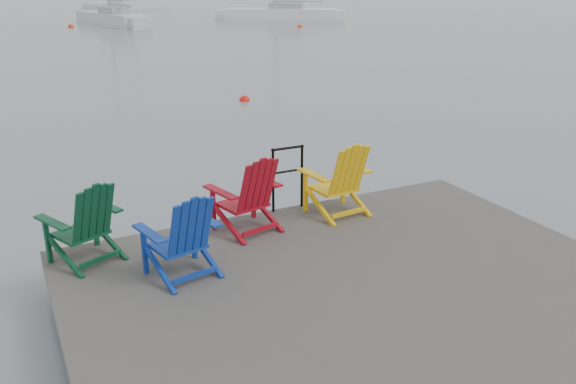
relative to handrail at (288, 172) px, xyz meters
name	(u,v)px	position (x,y,z in m)	size (l,w,h in m)	color
ground	(367,332)	(-0.25, -2.45, -1.04)	(400.00, 400.00, 0.00)	gray
dock	(368,304)	(-0.25, -2.45, -0.69)	(6.00, 5.00, 1.40)	#302D2A
handrail	(288,172)	(0.00, 0.00, 0.00)	(0.48, 0.04, 0.90)	black
chair_green	(85,222)	(-2.75, -0.47, -0.05)	(0.95, 0.91, 0.98)	#0B4025
chair_blue	(183,235)	(-1.87, -1.29, -0.05)	(0.89, 0.84, 0.98)	#0E3398
chair_red	(249,194)	(-0.78, -0.48, -0.03)	(0.93, 0.88, 1.01)	#9F0B19
chair_yellow	(340,178)	(0.54, -0.48, -0.02)	(0.88, 0.82, 1.03)	yellow
sailboat_near	(113,20)	(4.64, 36.91, -0.69)	(3.83, 7.82, 10.56)	silver
sailboat_mid	(129,6)	(9.22, 53.14, -0.69)	(8.79, 8.00, 12.92)	silver
sailboat_far	(281,15)	(17.03, 36.11, -0.69)	(8.31, 6.33, 11.64)	white
buoy_a	(245,101)	(3.15, 9.38, -1.04)	(0.31, 0.31, 0.31)	red
buoy_c	(300,27)	(15.44, 29.92, -1.04)	(0.34, 0.34, 0.34)	#EB3F0D
buoy_d	(71,27)	(1.79, 36.41, -1.04)	(0.39, 0.39, 0.39)	red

